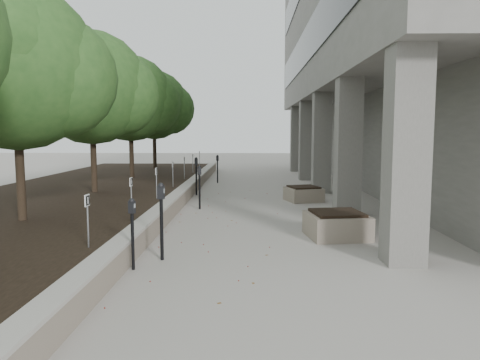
# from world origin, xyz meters

# --- Properties ---
(ground) EXTENTS (90.00, 90.00, 0.00)m
(ground) POSITION_xyz_m (0.00, 0.00, 0.00)
(ground) COLOR #9F9A93
(ground) RESTS_ON ground
(retaining_wall) EXTENTS (0.39, 26.00, 0.50)m
(retaining_wall) POSITION_xyz_m (-1.82, 9.00, 0.25)
(retaining_wall) COLOR gray
(retaining_wall) RESTS_ON ground
(planting_bed) EXTENTS (7.00, 26.00, 0.40)m
(planting_bed) POSITION_xyz_m (-5.50, 9.00, 0.20)
(planting_bed) COLOR black
(planting_bed) RESTS_ON ground
(brutalist_building) EXTENTS (13.10, 26.00, 15.00)m
(brutalist_building) POSITION_xyz_m (9.50, 13.00, 7.50)
(brutalist_building) COLOR gray
(brutalist_building) RESTS_ON ground
(crabapple_tree_2) EXTENTS (4.60, 4.00, 5.44)m
(crabapple_tree_2) POSITION_xyz_m (-4.80, 3.00, 3.12)
(crabapple_tree_2) COLOR #264F1E
(crabapple_tree_2) RESTS_ON planting_bed
(crabapple_tree_3) EXTENTS (4.60, 4.00, 5.44)m
(crabapple_tree_3) POSITION_xyz_m (-4.80, 8.00, 3.12)
(crabapple_tree_3) COLOR #264F1E
(crabapple_tree_3) RESTS_ON planting_bed
(crabapple_tree_4) EXTENTS (4.60, 4.00, 5.44)m
(crabapple_tree_4) POSITION_xyz_m (-4.80, 13.00, 3.12)
(crabapple_tree_4) COLOR #264F1E
(crabapple_tree_4) RESTS_ON planting_bed
(crabapple_tree_5) EXTENTS (4.60, 4.00, 5.44)m
(crabapple_tree_5) POSITION_xyz_m (-4.80, 18.00, 3.12)
(crabapple_tree_5) COLOR #264F1E
(crabapple_tree_5) RESTS_ON planting_bed
(parking_sign_2) EXTENTS (0.04, 0.22, 0.96)m
(parking_sign_2) POSITION_xyz_m (-2.35, 0.50, 0.88)
(parking_sign_2) COLOR black
(parking_sign_2) RESTS_ON planting_bed
(parking_sign_3) EXTENTS (0.04, 0.22, 0.96)m
(parking_sign_3) POSITION_xyz_m (-2.35, 3.50, 0.88)
(parking_sign_3) COLOR black
(parking_sign_3) RESTS_ON planting_bed
(parking_sign_4) EXTENTS (0.04, 0.22, 0.96)m
(parking_sign_4) POSITION_xyz_m (-2.35, 6.50, 0.88)
(parking_sign_4) COLOR black
(parking_sign_4) RESTS_ON planting_bed
(parking_sign_5) EXTENTS (0.04, 0.22, 0.96)m
(parking_sign_5) POSITION_xyz_m (-2.35, 9.50, 0.88)
(parking_sign_5) COLOR black
(parking_sign_5) RESTS_ON planting_bed
(parking_sign_6) EXTENTS (0.04, 0.22, 0.96)m
(parking_sign_6) POSITION_xyz_m (-2.35, 12.50, 0.88)
(parking_sign_6) COLOR black
(parking_sign_6) RESTS_ON planting_bed
(parking_sign_7) EXTENTS (0.04, 0.22, 0.96)m
(parking_sign_7) POSITION_xyz_m (-2.35, 15.50, 0.88)
(parking_sign_7) COLOR black
(parking_sign_7) RESTS_ON planting_bed
(parking_sign_8) EXTENTS (0.04, 0.22, 0.96)m
(parking_sign_8) POSITION_xyz_m (-2.35, 18.50, 0.88)
(parking_sign_8) COLOR black
(parking_sign_8) RESTS_ON planting_bed
(parking_meter_1) EXTENTS (0.15, 0.12, 1.30)m
(parking_meter_1) POSITION_xyz_m (-1.55, 0.48, 0.65)
(parking_meter_1) COLOR black
(parking_meter_1) RESTS_ON ground
(parking_meter_2) EXTENTS (0.16, 0.13, 1.50)m
(parking_meter_2) POSITION_xyz_m (-1.16, 1.12, 0.75)
(parking_meter_2) COLOR black
(parking_meter_2) RESTS_ON ground
(parking_meter_3) EXTENTS (0.15, 0.12, 1.39)m
(parking_meter_3) POSITION_xyz_m (-1.07, 6.92, 0.70)
(parking_meter_3) COLOR black
(parking_meter_3) RESTS_ON ground
(parking_meter_4) EXTENTS (0.16, 0.12, 1.48)m
(parking_meter_4) POSITION_xyz_m (-1.55, 10.16, 0.74)
(parking_meter_4) COLOR black
(parking_meter_4) RESTS_ON ground
(parking_meter_5) EXTENTS (0.14, 0.11, 1.35)m
(parking_meter_5) POSITION_xyz_m (-1.02, 14.33, 0.68)
(parking_meter_5) COLOR black
(parking_meter_5) RESTS_ON ground
(planter_front) EXTENTS (1.48, 1.48, 0.61)m
(planter_front) POSITION_xyz_m (2.57, 3.10, 0.31)
(planter_front) COLOR gray
(planter_front) RESTS_ON ground
(planter_back) EXTENTS (1.41, 1.41, 0.53)m
(planter_back) POSITION_xyz_m (2.44, 8.71, 0.27)
(planter_back) COLOR gray
(planter_back) RESTS_ON ground
(berry_scatter) EXTENTS (3.30, 14.10, 0.02)m
(berry_scatter) POSITION_xyz_m (-0.10, 5.00, 0.01)
(berry_scatter) COLOR maroon
(berry_scatter) RESTS_ON ground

